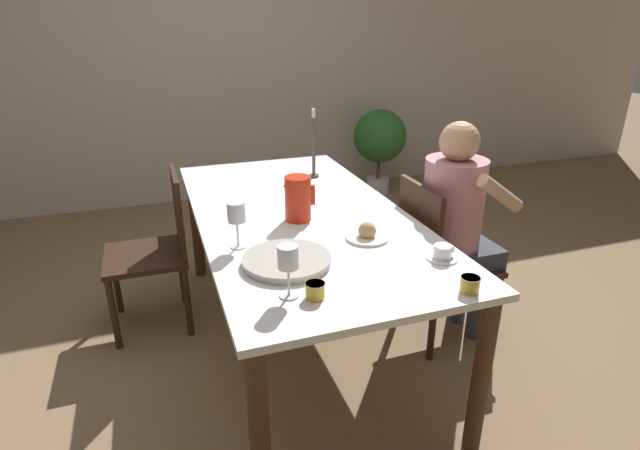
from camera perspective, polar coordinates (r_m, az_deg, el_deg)
The scene contains 16 objects.
ground_plane at distance 2.78m, azimuth -2.06°, elevation -12.84°, with size 20.00×20.00×0.00m, color #7F6647.
wall_back at distance 4.73m, azimuth -11.84°, elevation 18.45°, with size 10.00×0.06×2.60m.
dining_table at distance 2.46m, azimuth -2.27°, elevation -0.41°, with size 0.98×1.97×0.74m.
chair_person_side at distance 2.64m, azimuth 13.27°, elevation -3.70°, with size 0.42×0.42×0.87m.
chair_opposite at distance 2.83m, azimuth -18.03°, elevation -2.38°, with size 0.42×0.42×0.87m.
person_seated at distance 2.59m, azimuth 15.44°, elevation 0.91°, with size 0.39×0.41×1.17m.
red_pitcher at distance 2.30m, azimuth -2.55°, elevation 3.07°, with size 0.15×0.12×0.21m.
wine_glass_water at distance 2.03m, azimuth -9.54°, elevation 1.22°, with size 0.07×0.07×0.19m.
wine_glass_juice at distance 1.65m, azimuth -3.66°, elevation -4.00°, with size 0.07×0.07×0.19m.
teacup_near_person at distance 2.01m, azimuth 13.83°, elevation -3.16°, with size 0.12×0.12×0.06m.
serving_tray at distance 1.92m, azimuth -3.82°, elevation -4.08°, with size 0.34×0.34×0.03m.
bread_plate at distance 2.14m, azimuth 5.40°, elevation -1.01°, with size 0.19×0.19×0.08m.
jam_jar_amber at distance 1.69m, azimuth -0.56°, elevation -7.39°, with size 0.07×0.07×0.06m.
jam_jar_red at distance 1.80m, azimuth 16.77°, elevation -6.42°, with size 0.07×0.07×0.06m.
candlestick_tall at distance 2.93m, azimuth -0.73°, elevation 8.56°, with size 0.06×0.06×0.40m.
potted_plant at distance 4.85m, azimuth 6.84°, elevation 9.75°, with size 0.50×0.50×0.82m.
Camera 1 is at (-0.65, -2.16, 1.61)m, focal length 28.00 mm.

